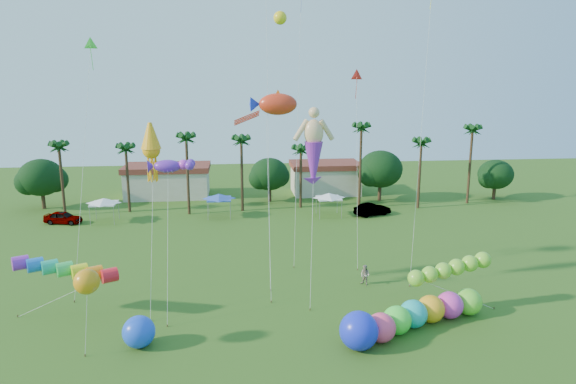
{
  "coord_description": "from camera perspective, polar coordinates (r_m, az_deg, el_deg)",
  "views": [
    {
      "loc": [
        -3.9,
        -27.17,
        17.14
      ],
      "look_at": [
        0.0,
        10.0,
        9.0
      ],
      "focal_mm": 32.0,
      "sensor_mm": 36.0,
      "label": 1
    }
  ],
  "objects": [
    {
      "name": "lobster_kite",
      "position": [
        39.01,
        -13.23,
        2.81
      ],
      "size": [
        3.82,
        5.21,
        11.62
      ],
      "color": "#6924B5",
      "rests_on": "ground"
    },
    {
      "name": "delta_kite_red",
      "position": [
        48.88,
        7.64,
        12.38
      ],
      "size": [
        1.28,
        4.01,
        18.19
      ],
      "color": "red",
      "rests_on": "ground"
    },
    {
      "name": "orange_ball_kite",
      "position": [
        34.44,
        -21.46,
        -9.26
      ],
      "size": [
        2.08,
        2.08,
        5.78
      ],
      "color": "orange",
      "rests_on": "ground"
    },
    {
      "name": "blue_ball",
      "position": [
        36.09,
        -16.25,
        -14.69
      ],
      "size": [
        2.13,
        2.13,
        2.13
      ],
      "primitive_type": "sphere",
      "color": "blue",
      "rests_on": "ground"
    },
    {
      "name": "rainbow_tube",
      "position": [
        40.03,
        -21.93,
        -8.69
      ],
      "size": [
        9.03,
        3.36,
        3.95
      ],
      "color": "red",
      "rests_on": "ground"
    },
    {
      "name": "delta_kite_green",
      "position": [
        45.28,
        -21.12,
        14.57
      ],
      "size": [
        2.26,
        4.85,
        20.55
      ],
      "color": "#33DB33",
      "rests_on": "ground"
    },
    {
      "name": "car_a",
      "position": [
        68.48,
        -23.72,
        -2.61
      ],
      "size": [
        4.77,
        2.7,
        1.53
      ],
      "primitive_type": "imported",
      "rotation": [
        0.0,
        0.0,
        1.36
      ],
      "color": "#4C4C54",
      "rests_on": "ground"
    },
    {
      "name": "fish_kite",
      "position": [
        43.48,
        -1.12,
        9.73
      ],
      "size": [
        5.07,
        7.42,
        16.22
      ],
      "color": "red",
      "rests_on": "ground"
    },
    {
      "name": "car_b",
      "position": [
        67.41,
        9.36,
        -1.91
      ],
      "size": [
        5.12,
        3.29,
        1.59
      ],
      "primitive_type": "imported",
      "rotation": [
        0.0,
        0.0,
        1.93
      ],
      "color": "#4C4C54",
      "rests_on": "ground"
    },
    {
      "name": "caterpillar_inflatable",
      "position": [
        37.61,
        13.26,
        -13.36
      ],
      "size": [
        12.04,
        6.79,
        2.55
      ],
      "rotation": [
        0.0,
        0.0,
        0.43
      ],
      "color": "#FF4374",
      "rests_on": "ground"
    },
    {
      "name": "squid_kite",
      "position": [
        40.78,
        -14.95,
        4.54
      ],
      "size": [
        2.03,
        5.7,
        14.13
      ],
      "color": "#FFA414",
      "rests_on": "ground"
    },
    {
      "name": "green_worm",
      "position": [
        39.3,
        14.04,
        -9.27
      ],
      "size": [
        9.83,
        3.61,
        3.68
      ],
      "color": "#7ACF2E",
      "rests_on": "ground"
    },
    {
      "name": "buildings_row",
      "position": [
        78.64,
        -5.29,
        1.13
      ],
      "size": [
        35.0,
        7.0,
        4.0
      ],
      "color": "beige",
      "rests_on": "ground"
    },
    {
      "name": "merman_kite",
      "position": [
        40.07,
        2.87,
        4.51
      ],
      "size": [
        2.88,
        4.58,
        14.63
      ],
      "color": "#EDBC86",
      "rests_on": "ground"
    },
    {
      "name": "tent_row",
      "position": [
        65.14,
        -7.69,
        -0.59
      ],
      "size": [
        31.0,
        4.0,
        0.6
      ],
      "color": "white",
      "rests_on": "ground"
    },
    {
      "name": "spectator_b",
      "position": [
        44.85,
        8.56,
        -9.12
      ],
      "size": [
        1.07,
        1.08,
        1.76
      ],
      "primitive_type": "imported",
      "rotation": [
        0.0,
        0.0,
        -0.82
      ],
      "color": "#A29287",
      "rests_on": "ground"
    },
    {
      "name": "tree_line",
      "position": [
        72.7,
        -0.0,
        2.1
      ],
      "size": [
        69.46,
        8.91,
        11.0
      ],
      "color": "#3A2819",
      "rests_on": "ground"
    },
    {
      "name": "ground",
      "position": [
        32.36,
        1.96,
        -19.71
      ],
      "size": [
        160.0,
        160.0,
        0.0
      ],
      "primitive_type": "plane",
      "color": "#285116",
      "rests_on": "ground"
    }
  ]
}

